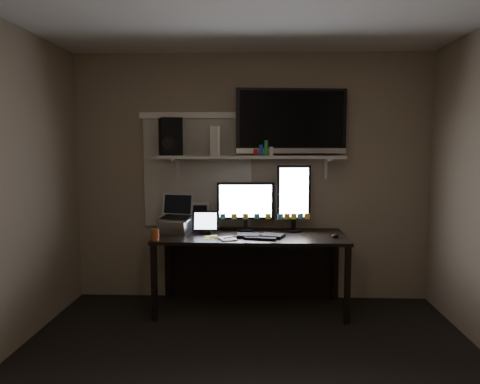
{
  "coord_description": "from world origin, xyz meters",
  "views": [
    {
      "loc": [
        0.07,
        -2.96,
        1.58
      ],
      "look_at": [
        -0.1,
        1.25,
        1.16
      ],
      "focal_mm": 35.0,
      "sensor_mm": 36.0,
      "label": 1
    }
  ],
  "objects_px": {
    "desk": "(251,250)",
    "monitor_landscape": "(245,206)",
    "tablet": "(206,222)",
    "tv": "(291,122)",
    "keyboard": "(260,236)",
    "cup": "(155,235)",
    "game_console": "(215,141)",
    "laptop": "(176,214)",
    "monitor_portrait": "(294,198)",
    "speaker": "(170,137)",
    "mouse": "(335,236)"
  },
  "relations": [
    {
      "from": "monitor_portrait",
      "to": "speaker",
      "type": "distance_m",
      "value": 1.35
    },
    {
      "from": "keyboard",
      "to": "desk",
      "type": "bearing_deg",
      "value": 122.35
    },
    {
      "from": "tablet",
      "to": "tv",
      "type": "xyz_separation_m",
      "value": [
        0.82,
        0.19,
        0.96
      ]
    },
    {
      "from": "tablet",
      "to": "tv",
      "type": "relative_size",
      "value": 0.23
    },
    {
      "from": "monitor_portrait",
      "to": "game_console",
      "type": "relative_size",
      "value": 2.37
    },
    {
      "from": "mouse",
      "to": "game_console",
      "type": "relative_size",
      "value": 0.35
    },
    {
      "from": "keyboard",
      "to": "tv",
      "type": "distance_m",
      "value": 1.16
    },
    {
      "from": "speaker",
      "to": "monitor_portrait",
      "type": "bearing_deg",
      "value": -18.47
    },
    {
      "from": "desk",
      "to": "keyboard",
      "type": "bearing_deg",
      "value": -68.92
    },
    {
      "from": "cup",
      "to": "tablet",
      "type": "bearing_deg",
      "value": 38.5
    },
    {
      "from": "monitor_portrait",
      "to": "cup",
      "type": "bearing_deg",
      "value": -165.98
    },
    {
      "from": "laptop",
      "to": "tv",
      "type": "height_order",
      "value": "tv"
    },
    {
      "from": "mouse",
      "to": "tablet",
      "type": "height_order",
      "value": "tablet"
    },
    {
      "from": "desk",
      "to": "monitor_landscape",
      "type": "distance_m",
      "value": 0.44
    },
    {
      "from": "monitor_landscape",
      "to": "monitor_portrait",
      "type": "distance_m",
      "value": 0.48
    },
    {
      "from": "tv",
      "to": "mouse",
      "type": "bearing_deg",
      "value": -47.6
    },
    {
      "from": "tv",
      "to": "game_console",
      "type": "distance_m",
      "value": 0.77
    },
    {
      "from": "cup",
      "to": "game_console",
      "type": "distance_m",
      "value": 1.09
    },
    {
      "from": "cup",
      "to": "speaker",
      "type": "distance_m",
      "value": 1.0
    },
    {
      "from": "tv",
      "to": "speaker",
      "type": "distance_m",
      "value": 1.19
    },
    {
      "from": "cup",
      "to": "game_console",
      "type": "height_order",
      "value": "game_console"
    },
    {
      "from": "monitor_portrait",
      "to": "tv",
      "type": "bearing_deg",
      "value": 119.81
    },
    {
      "from": "mouse",
      "to": "laptop",
      "type": "xyz_separation_m",
      "value": [
        -1.51,
        0.16,
        0.17
      ]
    },
    {
      "from": "keyboard",
      "to": "game_console",
      "type": "distance_m",
      "value": 1.03
    },
    {
      "from": "desk",
      "to": "tv",
      "type": "relative_size",
      "value": 1.66
    },
    {
      "from": "keyboard",
      "to": "game_console",
      "type": "xyz_separation_m",
      "value": [
        -0.45,
        0.31,
        0.88
      ]
    },
    {
      "from": "monitor_portrait",
      "to": "tablet",
      "type": "xyz_separation_m",
      "value": [
        -0.85,
        -0.16,
        -0.22
      ]
    },
    {
      "from": "monitor_portrait",
      "to": "mouse",
      "type": "xyz_separation_m",
      "value": [
        0.36,
        -0.3,
        -0.32
      ]
    },
    {
      "from": "monitor_portrait",
      "to": "laptop",
      "type": "relative_size",
      "value": 1.82
    },
    {
      "from": "desk",
      "to": "monitor_portrait",
      "type": "relative_size",
      "value": 2.69
    },
    {
      "from": "desk",
      "to": "monitor_landscape",
      "type": "relative_size",
      "value": 3.19
    },
    {
      "from": "desk",
      "to": "game_console",
      "type": "distance_m",
      "value": 1.13
    },
    {
      "from": "tv",
      "to": "game_console",
      "type": "bearing_deg",
      "value": 175.78
    },
    {
      "from": "monitor_landscape",
      "to": "tablet",
      "type": "relative_size",
      "value": 2.22
    },
    {
      "from": "tablet",
      "to": "speaker",
      "type": "height_order",
      "value": "speaker"
    },
    {
      "from": "keyboard",
      "to": "tv",
      "type": "height_order",
      "value": "tv"
    },
    {
      "from": "monitor_portrait",
      "to": "cup",
      "type": "relative_size",
      "value": 6.52
    },
    {
      "from": "desk",
      "to": "mouse",
      "type": "xyz_separation_m",
      "value": [
        0.78,
        -0.22,
        0.19
      ]
    },
    {
      "from": "monitor_landscape",
      "to": "tv",
      "type": "distance_m",
      "value": 0.94
    },
    {
      "from": "desk",
      "to": "monitor_landscape",
      "type": "height_order",
      "value": "monitor_landscape"
    },
    {
      "from": "desk",
      "to": "keyboard",
      "type": "relative_size",
      "value": 4.1
    },
    {
      "from": "keyboard",
      "to": "speaker",
      "type": "height_order",
      "value": "speaker"
    },
    {
      "from": "keyboard",
      "to": "tablet",
      "type": "bearing_deg",
      "value": 175.35
    },
    {
      "from": "laptop",
      "to": "cup",
      "type": "xyz_separation_m",
      "value": [
        -0.13,
        -0.35,
        -0.13
      ]
    },
    {
      "from": "mouse",
      "to": "game_console",
      "type": "xyz_separation_m",
      "value": [
        -1.14,
        0.3,
        0.87
      ]
    },
    {
      "from": "tablet",
      "to": "speaker",
      "type": "relative_size",
      "value": 0.7
    },
    {
      "from": "monitor_portrait",
      "to": "tablet",
      "type": "distance_m",
      "value": 0.89
    },
    {
      "from": "desk",
      "to": "tablet",
      "type": "distance_m",
      "value": 0.53
    },
    {
      "from": "desk",
      "to": "laptop",
      "type": "height_order",
      "value": "laptop"
    },
    {
      "from": "tablet",
      "to": "monitor_portrait",
      "type": "bearing_deg",
      "value": 9.26
    }
  ]
}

